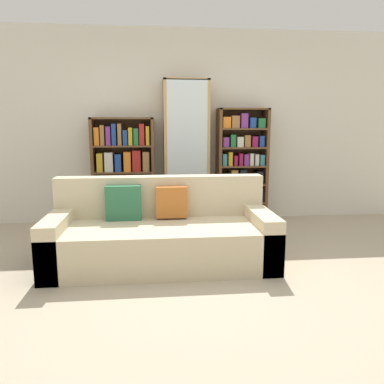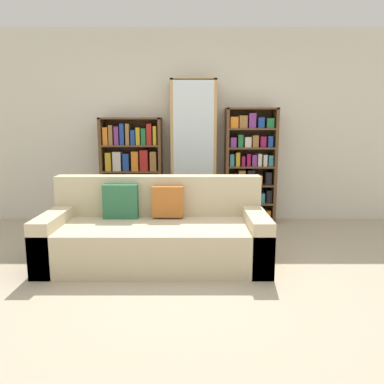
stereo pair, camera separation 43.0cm
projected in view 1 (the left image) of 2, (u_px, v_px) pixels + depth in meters
name	position (u px, v px, depth m)	size (l,w,h in m)	color
ground_plane	(199.00, 279.00, 3.39)	(16.00, 16.00, 0.00)	tan
wall_back	(180.00, 127.00, 5.36)	(6.87, 0.06, 2.70)	silver
couch	(161.00, 235.00, 3.78)	(2.20, 0.96, 0.84)	beige
bookshelf_left	(124.00, 174.00, 5.19)	(0.85, 0.32, 1.48)	brown
display_cabinet	(186.00, 153.00, 5.22)	(0.62, 0.36, 1.99)	tan
bookshelf_right	(241.00, 167.00, 5.35)	(0.71, 0.32, 1.61)	brown
wine_bottle	(227.00, 222.00, 4.78)	(0.08, 0.08, 0.37)	#192333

